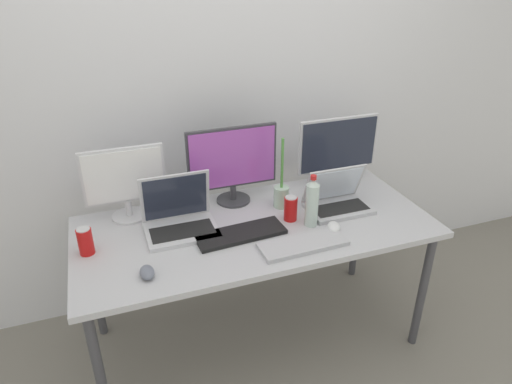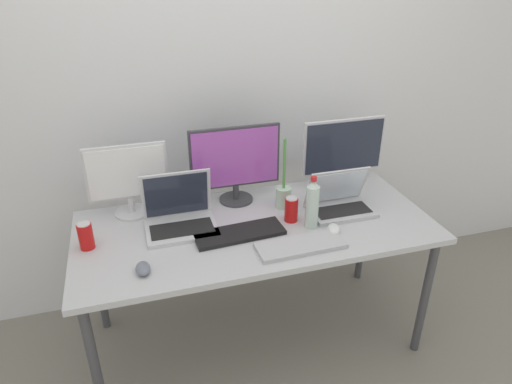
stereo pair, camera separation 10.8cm
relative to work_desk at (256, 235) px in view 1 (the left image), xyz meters
name	(u,v)px [view 1 (the left image)]	position (x,y,z in m)	size (l,w,h in m)	color
ground_plane	(256,336)	(0.00, 0.00, -0.68)	(16.00, 16.00, 0.00)	gray
wall_back	(219,83)	(0.00, 0.59, 0.62)	(7.00, 0.08, 2.60)	silver
work_desk	(256,235)	(0.00, 0.00, 0.00)	(1.74, 0.78, 0.74)	#424247
monitor_left	(125,181)	(-0.58, 0.29, 0.26)	(0.39, 0.18, 0.37)	silver
monitor_center	(233,162)	(-0.03, 0.27, 0.29)	(0.47, 0.18, 0.42)	#38383D
monitor_right	(338,150)	(0.59, 0.28, 0.27)	(0.47, 0.22, 0.40)	silver
laptop_silver	(179,218)	(-0.36, 0.09, 0.12)	(0.34, 0.25, 0.27)	silver
laptop_secondary	(337,199)	(0.45, 0.02, 0.11)	(0.32, 0.22, 0.23)	#B7B7BC
keyboard_main	(241,234)	(-0.10, -0.07, 0.07)	(0.42, 0.15, 0.02)	black
keyboard_aux	(303,244)	(0.14, -0.25, 0.07)	(0.41, 0.15, 0.02)	#B2B2B7
mouse_by_keyboard	(147,272)	(-0.56, -0.23, 0.08)	(0.06, 0.10, 0.04)	slate
mouse_by_laptop	(334,227)	(0.33, -0.18, 0.08)	(0.06, 0.09, 0.04)	silver
water_bottle	(312,202)	(0.25, -0.09, 0.18)	(0.06, 0.06, 0.27)	silver
soda_can_near_keyboard	(291,208)	(0.18, -0.01, 0.12)	(0.07, 0.07, 0.13)	red
soda_can_by_laptop	(85,241)	(-0.79, 0.02, 0.12)	(0.07, 0.07, 0.13)	red
bamboo_vase	(281,194)	(0.19, 0.13, 0.13)	(0.08, 0.08, 0.38)	#B2D1B7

